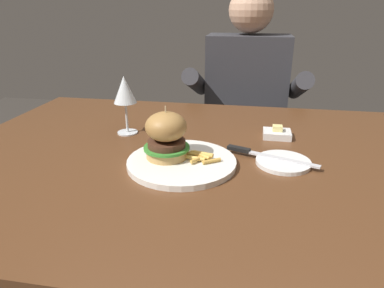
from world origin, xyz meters
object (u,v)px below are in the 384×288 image
at_px(main_plate, 182,162).
at_px(wine_glass, 125,92).
at_px(butter_dish, 277,133).
at_px(burger_sandwich, 166,135).
at_px(diner_person, 244,126).
at_px(bread_plate, 283,162).
at_px(table_knife, 263,155).

height_order(main_plate, wine_glass, wine_glass).
bearing_deg(butter_dish, main_plate, -135.56).
relative_size(burger_sandwich, wine_glass, 0.75).
bearing_deg(diner_person, wine_glass, -117.66).
bearing_deg(wine_glass, bread_plate, -17.62).
bearing_deg(diner_person, butter_dish, -80.09).
height_order(burger_sandwich, wine_glass, wine_glass).
height_order(burger_sandwich, diner_person, diner_person).
xyz_separation_m(main_plate, table_knife, (0.19, 0.07, 0.01)).
bearing_deg(wine_glass, burger_sandwich, -47.19).
relative_size(main_plate, table_knife, 1.17).
bearing_deg(burger_sandwich, bread_plate, 7.80).
bearing_deg(main_plate, butter_dish, 44.44).
bearing_deg(burger_sandwich, butter_dish, 38.98).
bearing_deg(wine_glass, butter_dish, 5.36).
height_order(burger_sandwich, bread_plate, burger_sandwich).
relative_size(wine_glass, bread_plate, 1.31).
xyz_separation_m(wine_glass, bread_plate, (0.45, -0.14, -0.12)).
xyz_separation_m(main_plate, butter_dish, (0.24, 0.23, 0.00)).
xyz_separation_m(main_plate, bread_plate, (0.24, 0.05, -0.00)).
bearing_deg(diner_person, main_plate, -98.94).
height_order(main_plate, butter_dish, butter_dish).
height_order(main_plate, table_knife, table_knife).
xyz_separation_m(table_knife, diner_person, (-0.06, 0.77, -0.19)).
bearing_deg(butter_dish, burger_sandwich, -141.02).
bearing_deg(diner_person, table_knife, -85.34).
relative_size(bread_plate, diner_person, 0.11).
distance_m(bread_plate, table_knife, 0.05).
relative_size(main_plate, burger_sandwich, 2.04).
bearing_deg(wine_glass, table_knife, -17.31).
relative_size(burger_sandwich, diner_person, 0.11).
bearing_deg(burger_sandwich, main_plate, -13.34).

